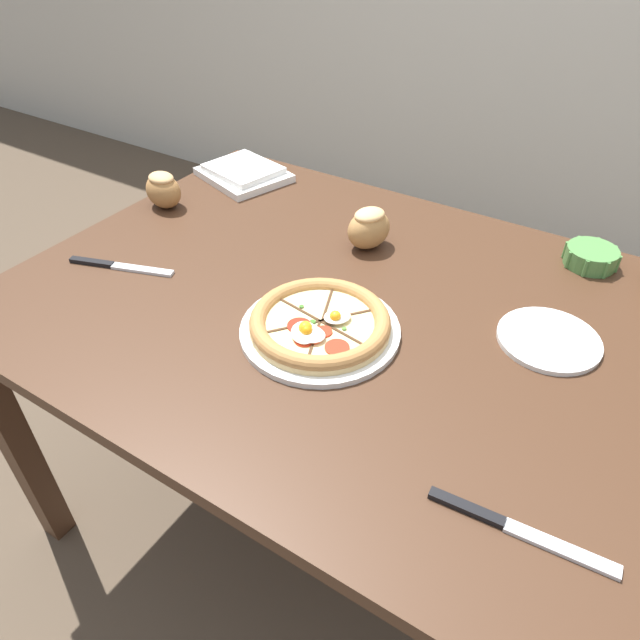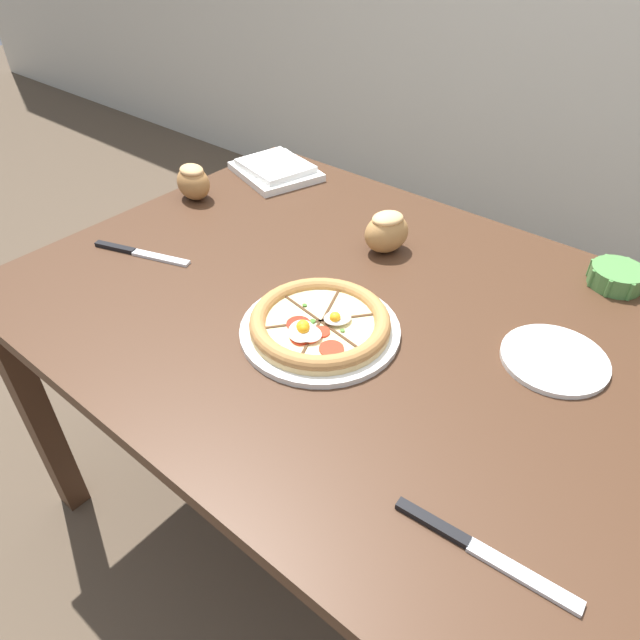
% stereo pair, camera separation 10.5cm
% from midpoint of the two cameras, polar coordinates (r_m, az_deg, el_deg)
% --- Properties ---
extents(ground_plane, '(12.00, 12.00, 0.00)m').
position_cam_midpoint_polar(ground_plane, '(1.71, -0.25, -18.76)').
color(ground_plane, brown).
extents(dining_table, '(1.35, 1.00, 0.75)m').
position_cam_midpoint_polar(dining_table, '(1.21, -0.33, -1.65)').
color(dining_table, '#422819').
rests_on(dining_table, ground_plane).
extents(pizza, '(0.30, 0.30, 0.05)m').
position_cam_midpoint_polar(pizza, '(1.06, -2.86, -0.56)').
color(pizza, white).
rests_on(pizza, dining_table).
extents(ramekin_bowl, '(0.12, 0.12, 0.04)m').
position_cam_midpoint_polar(ramekin_bowl, '(1.36, 23.52, 5.79)').
color(ramekin_bowl, '#4C8442').
rests_on(ramekin_bowl, dining_table).
extents(napkin_folded, '(0.27, 0.25, 0.04)m').
position_cam_midpoint_polar(napkin_folded, '(1.66, -9.51, 14.28)').
color(napkin_folded, white).
rests_on(napkin_folded, dining_table).
extents(bread_piece_near, '(0.11, 0.13, 0.09)m').
position_cam_midpoint_polar(bread_piece_near, '(1.30, 2.58, 9.15)').
color(bread_piece_near, '#B27F47').
rests_on(bread_piece_near, dining_table).
extents(bread_piece_far, '(0.11, 0.09, 0.09)m').
position_cam_midpoint_polar(bread_piece_far, '(1.54, -17.38, 12.31)').
color(bread_piece_far, '#A3703D').
rests_on(bread_piece_far, dining_table).
extents(knife_main, '(0.24, 0.10, 0.01)m').
position_cam_midpoint_polar(knife_main, '(1.34, -21.58, 4.94)').
color(knife_main, silver).
rests_on(knife_main, dining_table).
extents(knife_spare, '(0.25, 0.04, 0.01)m').
position_cam_midpoint_polar(knife_spare, '(0.82, 15.51, -19.73)').
color(knife_spare, silver).
rests_on(knife_spare, dining_table).
extents(side_saucer, '(0.19, 0.19, 0.01)m').
position_cam_midpoint_polar(side_saucer, '(1.11, 19.43, -1.97)').
color(side_saucer, white).
rests_on(side_saucer, dining_table).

